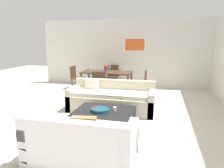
# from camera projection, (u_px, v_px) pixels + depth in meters

# --- Properties ---
(ground_plane) EXTENTS (18.00, 18.00, 0.00)m
(ground_plane) POSITION_uv_depth(u_px,v_px,m) (112.00, 114.00, 5.24)
(ground_plane) COLOR beige
(back_wall_unit) EXTENTS (8.40, 0.09, 2.70)m
(back_wall_unit) POSITION_uv_depth(u_px,v_px,m) (140.00, 53.00, 8.25)
(back_wall_unit) COLOR silver
(back_wall_unit) RESTS_ON ground
(sofa_beige) EXTENTS (2.27, 0.90, 0.78)m
(sofa_beige) POSITION_uv_depth(u_px,v_px,m) (111.00, 100.00, 5.52)
(sofa_beige) COLOR beige
(sofa_beige) RESTS_ON ground
(loveseat_white) EXTENTS (1.65, 0.90, 0.78)m
(loveseat_white) POSITION_uv_depth(u_px,v_px,m) (82.00, 143.00, 3.17)
(loveseat_white) COLOR white
(loveseat_white) RESTS_ON ground
(coffee_table) EXTENTS (1.24, 1.08, 0.38)m
(coffee_table) POSITION_uv_depth(u_px,v_px,m) (103.00, 120.00, 4.36)
(coffee_table) COLOR black
(coffee_table) RESTS_ON ground
(decorative_bowl) EXTENTS (0.40, 0.40, 0.06)m
(decorative_bowl) POSITION_uv_depth(u_px,v_px,m) (100.00, 109.00, 4.34)
(decorative_bowl) COLOR navy
(decorative_bowl) RESTS_ON coffee_table
(candle_jar) EXTENTS (0.07, 0.07, 0.07)m
(candle_jar) POSITION_uv_depth(u_px,v_px,m) (115.00, 109.00, 4.39)
(candle_jar) COLOR silver
(candle_jar) RESTS_ON coffee_table
(apple_on_coffee_table) EXTENTS (0.08, 0.08, 0.08)m
(apple_on_coffee_table) POSITION_uv_depth(u_px,v_px,m) (95.00, 107.00, 4.45)
(apple_on_coffee_table) COLOR red
(apple_on_coffee_table) RESTS_ON coffee_table
(dining_table) EXTENTS (1.81, 0.90, 0.75)m
(dining_table) POSITION_uv_depth(u_px,v_px,m) (107.00, 73.00, 7.49)
(dining_table) COLOR #422D1E
(dining_table) RESTS_ON ground
(dining_chair_left_far) EXTENTS (0.44, 0.44, 0.88)m
(dining_chair_left_far) POSITION_uv_depth(u_px,v_px,m) (76.00, 76.00, 8.03)
(dining_chair_left_far) COLOR #422D1E
(dining_chair_left_far) RESTS_ON ground
(dining_chair_head) EXTENTS (0.44, 0.44, 0.88)m
(dining_chair_head) POSITION_uv_depth(u_px,v_px,m) (112.00, 75.00, 8.34)
(dining_chair_head) COLOR #422D1E
(dining_chair_head) RESTS_ON ground
(dining_chair_right_near) EXTENTS (0.44, 0.44, 0.88)m
(dining_chair_right_near) POSITION_uv_depth(u_px,v_px,m) (142.00, 81.00, 7.02)
(dining_chair_right_near) COLOR #422D1E
(dining_chair_right_near) RESTS_ON ground
(dining_chair_foot) EXTENTS (0.44, 0.44, 0.88)m
(dining_chair_foot) POSITION_uv_depth(u_px,v_px,m) (100.00, 83.00, 6.71)
(dining_chair_foot) COLOR #422D1E
(dining_chair_foot) RESTS_ON ground
(wine_glass_right_near) EXTENTS (0.06, 0.06, 0.15)m
(wine_glass_right_near) POSITION_uv_depth(u_px,v_px,m) (124.00, 70.00, 7.19)
(wine_glass_right_near) COLOR silver
(wine_glass_right_near) RESTS_ON dining_table
(wine_glass_head) EXTENTS (0.06, 0.06, 0.17)m
(wine_glass_head) POSITION_uv_depth(u_px,v_px,m) (109.00, 67.00, 7.82)
(wine_glass_head) COLOR silver
(wine_glass_head) RESTS_ON dining_table
(wine_glass_left_far) EXTENTS (0.07, 0.07, 0.17)m
(wine_glass_left_far) POSITION_uv_depth(u_px,v_px,m) (90.00, 67.00, 7.71)
(wine_glass_left_far) COLOR silver
(wine_glass_left_far) RESTS_ON dining_table
(centerpiece_vase) EXTENTS (0.16, 0.16, 0.26)m
(centerpiece_vase) POSITION_uv_depth(u_px,v_px,m) (106.00, 68.00, 7.44)
(centerpiece_vase) COLOR #4C518C
(centerpiece_vase) RESTS_ON dining_table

